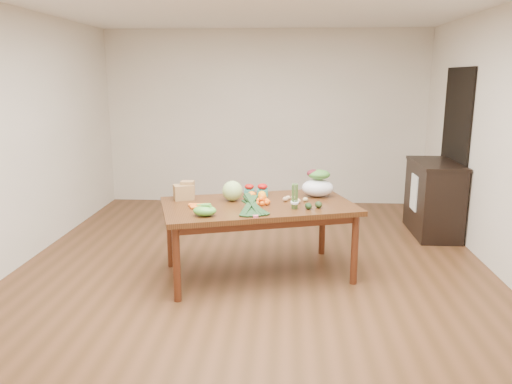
# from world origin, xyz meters

# --- Properties ---
(floor) EXTENTS (6.00, 6.00, 0.00)m
(floor) POSITION_xyz_m (0.00, 0.00, 0.00)
(floor) COLOR brown
(floor) RESTS_ON ground
(room_walls) EXTENTS (5.02, 6.02, 2.70)m
(room_walls) POSITION_xyz_m (0.00, 0.00, 1.35)
(room_walls) COLOR silver
(room_walls) RESTS_ON floor
(dining_table) EXTENTS (2.09, 1.53, 0.75)m
(dining_table) POSITION_xyz_m (0.06, -0.08, 0.38)
(dining_table) COLOR #502812
(dining_table) RESTS_ON floor
(doorway_dark) EXTENTS (0.02, 1.00, 2.10)m
(doorway_dark) POSITION_xyz_m (2.48, 1.60, 1.05)
(doorway_dark) COLOR black
(doorway_dark) RESTS_ON floor
(cabinet) EXTENTS (0.52, 1.02, 0.94)m
(cabinet) POSITION_xyz_m (2.22, 1.43, 0.47)
(cabinet) COLOR black
(cabinet) RESTS_ON floor
(dish_towel) EXTENTS (0.02, 0.28, 0.45)m
(dish_towel) POSITION_xyz_m (1.96, 1.40, 0.55)
(dish_towel) COLOR white
(dish_towel) RESTS_ON cabinet
(paper_bag) EXTENTS (0.31, 0.28, 0.19)m
(paper_bag) POSITION_xyz_m (-0.71, 0.06, 0.84)
(paper_bag) COLOR #9F7347
(paper_bag) RESTS_ON dining_table
(cabbage) EXTENTS (0.21, 0.21, 0.21)m
(cabbage) POSITION_xyz_m (-0.21, 0.03, 0.85)
(cabbage) COLOR #A2BD6D
(cabbage) RESTS_ON dining_table
(strawberry_basket_a) EXTENTS (0.13, 0.13, 0.09)m
(strawberry_basket_a) POSITION_xyz_m (-0.05, 0.29, 0.80)
(strawberry_basket_a) COLOR red
(strawberry_basket_a) RESTS_ON dining_table
(strawberry_basket_b) EXTENTS (0.14, 0.14, 0.10)m
(strawberry_basket_b) POSITION_xyz_m (0.09, 0.27, 0.80)
(strawberry_basket_b) COLOR red
(strawberry_basket_b) RESTS_ON dining_table
(orange_a) EXTENTS (0.09, 0.09, 0.09)m
(orange_a) POSITION_xyz_m (-0.01, 0.08, 0.79)
(orange_a) COLOR #FF5F0F
(orange_a) RESTS_ON dining_table
(orange_b) EXTENTS (0.08, 0.08, 0.08)m
(orange_b) POSITION_xyz_m (0.09, 0.13, 0.79)
(orange_b) COLOR #FBAA0F
(orange_b) RESTS_ON dining_table
(orange_c) EXTENTS (0.09, 0.09, 0.09)m
(orange_c) POSITION_xyz_m (0.10, 0.02, 0.79)
(orange_c) COLOR orange
(orange_c) RESTS_ON dining_table
(mandarin_cluster) EXTENTS (0.22, 0.22, 0.08)m
(mandarin_cluster) POSITION_xyz_m (0.09, -0.09, 0.79)
(mandarin_cluster) COLOR #E04D0D
(mandarin_cluster) RESTS_ON dining_table
(carrots) EXTENTS (0.26, 0.24, 0.03)m
(carrots) POSITION_xyz_m (-0.50, -0.23, 0.76)
(carrots) COLOR orange
(carrots) RESTS_ON dining_table
(snap_pea_bag) EXTENTS (0.21, 0.16, 0.10)m
(snap_pea_bag) POSITION_xyz_m (-0.40, -0.55, 0.80)
(snap_pea_bag) COLOR #55B73E
(snap_pea_bag) RESTS_ON dining_table
(kale_bunch) EXTENTS (0.42, 0.48, 0.16)m
(kale_bunch) POSITION_xyz_m (0.04, -0.47, 0.83)
(kale_bunch) COLOR black
(kale_bunch) RESTS_ON dining_table
(asparagus_bundle) EXTENTS (0.11, 0.13, 0.26)m
(asparagus_bundle) POSITION_xyz_m (0.42, -0.26, 0.88)
(asparagus_bundle) COLOR #5B813B
(asparagus_bundle) RESTS_ON dining_table
(potato_a) EXTENTS (0.06, 0.05, 0.05)m
(potato_a) POSITION_xyz_m (0.33, 0.03, 0.77)
(potato_a) COLOR tan
(potato_a) RESTS_ON dining_table
(potato_b) EXTENTS (0.06, 0.05, 0.05)m
(potato_b) POSITION_xyz_m (0.46, -0.05, 0.77)
(potato_b) COLOR tan
(potato_b) RESTS_ON dining_table
(potato_c) EXTENTS (0.05, 0.04, 0.04)m
(potato_c) POSITION_xyz_m (0.41, 0.12, 0.77)
(potato_c) COLOR #D5B27B
(potato_c) RESTS_ON dining_table
(potato_d) EXTENTS (0.05, 0.04, 0.04)m
(potato_d) POSITION_xyz_m (0.36, 0.11, 0.77)
(potato_d) COLOR tan
(potato_d) RESTS_ON dining_table
(potato_e) EXTENTS (0.05, 0.05, 0.05)m
(potato_e) POSITION_xyz_m (0.53, 0.03, 0.77)
(potato_e) COLOR tan
(potato_e) RESTS_ON dining_table
(avocado_a) EXTENTS (0.09, 0.11, 0.06)m
(avocado_a) POSITION_xyz_m (0.55, -0.26, 0.78)
(avocado_a) COLOR black
(avocado_a) RESTS_ON dining_table
(avocado_b) EXTENTS (0.09, 0.11, 0.07)m
(avocado_b) POSITION_xyz_m (0.65, -0.21, 0.78)
(avocado_b) COLOR black
(avocado_b) RESTS_ON dining_table
(salad_bag) EXTENTS (0.39, 0.34, 0.26)m
(salad_bag) POSITION_xyz_m (0.67, 0.27, 0.88)
(salad_bag) COLOR silver
(salad_bag) RESTS_ON dining_table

